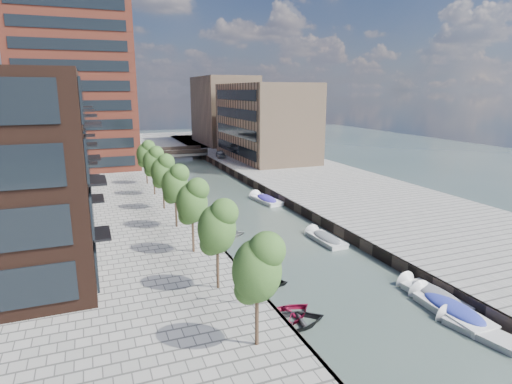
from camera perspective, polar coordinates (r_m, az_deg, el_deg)
water at (r=58.12m, az=-5.13°, el=-0.33°), size 300.00×300.00×0.00m
quay_right at (r=64.21m, az=8.69°, el=1.34°), size 20.00×140.00×1.00m
quay_wall_left at (r=56.65m, az=-11.07°, el=-0.37°), size 0.25×140.00×1.00m
quay_wall_right at (r=59.94m, az=0.46°, el=0.64°), size 0.25×140.00×1.00m
far_closure at (r=116.07m, az=-13.60°, el=6.48°), size 80.00×40.00×1.00m
apartment_block at (r=44.82m, az=-26.83°, el=4.60°), size 8.00×38.00×14.00m
tower at (r=79.28m, az=-23.08°, el=14.00°), size 18.00×18.00×30.00m
tan_block_near at (r=82.77m, az=1.17°, el=9.42°), size 12.00×25.00×14.00m
tan_block_far at (r=107.15m, az=-4.27°, el=10.83°), size 12.00×20.00×16.00m
bridge at (r=88.52m, az=-11.04°, el=5.14°), size 13.00×6.00×1.30m
tree_0 at (r=21.35m, az=0.12°, el=-9.88°), size 2.50×2.50×5.95m
tree_1 at (r=27.57m, az=-5.25°, el=-4.47°), size 2.50×2.50×5.95m
tree_2 at (r=34.09m, az=-8.55°, el=-1.08°), size 2.50×2.50×5.95m
tree_3 at (r=40.78m, az=-10.78°, el=1.22°), size 2.50×2.50×5.95m
tree_4 at (r=47.55m, az=-12.38°, el=2.87°), size 2.50×2.50×5.95m
tree_5 at (r=54.38m, az=-13.59°, el=4.10°), size 2.50×2.50×5.95m
tree_6 at (r=61.25m, az=-14.52°, el=5.06°), size 2.50×2.50×5.95m
lamp_0 at (r=25.92m, az=-0.46°, el=-9.85°), size 0.24×0.24×4.12m
lamp_1 at (r=40.49m, az=-8.60°, el=-1.39°), size 0.24×0.24×4.12m
lamp_2 at (r=55.85m, az=-12.31°, el=2.54°), size 0.24×0.24×4.12m
sloop_0 at (r=26.91m, az=4.52°, el=-17.35°), size 4.83×3.63×0.95m
sloop_1 at (r=31.60m, az=0.30°, el=-12.38°), size 5.15×4.47×0.89m
sloop_2 at (r=27.51m, az=3.80°, el=-16.61°), size 5.15×4.38×0.90m
sloop_3 at (r=41.39m, az=-4.25°, el=-6.03°), size 4.28×3.12×0.87m
sloop_4 at (r=53.93m, az=-9.21°, el=-1.54°), size 5.31×4.53×0.93m
motorboat_0 at (r=30.73m, az=24.06°, el=-13.95°), size 2.13×5.72×1.89m
motorboat_1 at (r=32.20m, az=22.24°, el=-12.52°), size 2.16×5.37×1.75m
motorboat_2 at (r=29.20m, az=26.82°, el=-16.04°), size 2.56×4.87×1.55m
motorboat_3 at (r=54.27m, az=1.14°, el=-1.02°), size 2.67×5.77×1.85m
motorboat_4 at (r=40.85m, az=9.04°, el=-6.13°), size 1.90×5.09×1.68m
car at (r=83.88m, az=-4.75°, el=5.08°), size 2.14×4.10×1.33m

